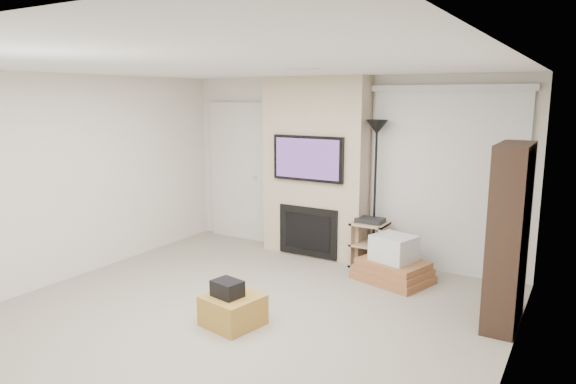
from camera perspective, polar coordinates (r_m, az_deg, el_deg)
The scene contains 15 objects.
floor at distance 5.28m, azimuth -6.88°, elevation -14.48°, with size 5.00×5.50×0.00m, color #A19B89.
ceiling at distance 4.79m, azimuth -7.55°, elevation 13.73°, with size 5.00×5.50×0.00m, color white.
wall_back at distance 7.22m, azimuth 6.29°, elevation 2.72°, with size 5.00×2.50×0.00m, color white.
wall_left at distance 6.70m, azimuth -24.36°, elevation 1.22°, with size 5.50×2.50×0.00m, color white.
wall_right at distance 3.92m, azimuth 23.17°, elevation -4.76°, with size 5.50×2.50×0.00m, color white.
hvac_vent at distance 5.24m, azimuth 1.57°, elevation 13.50°, with size 0.35×0.18×0.01m, color silver.
ottoman at distance 5.23m, azimuth -6.14°, elevation -12.92°, with size 0.50×0.50×0.30m, color #AB7F32.
black_bag at distance 5.14m, azimuth -6.76°, elevation -10.60°, with size 0.28×0.22×0.16m, color black.
fireplace_wall at distance 7.19m, azimuth 3.05°, elevation 2.62°, with size 1.50×0.47×2.50m.
entry_door at distance 8.12m, azimuth -5.48°, elevation 2.21°, with size 1.02×0.11×2.14m.
vertical_blinds at distance 6.72m, azimuth 17.04°, elevation 1.93°, with size 1.98×0.10×2.37m.
floor_lamp at distance 6.75m, azimuth 9.77°, elevation 4.42°, with size 0.29×0.29×1.93m.
av_stand at distance 6.90m, azimuth 9.05°, elevation -5.41°, with size 0.45×0.38×0.66m.
box_stack at distance 6.45m, azimuth 11.61°, elevation -7.82°, with size 1.00×0.86×0.57m.
bookshelf at distance 5.41m, azimuth 23.31°, elevation -4.52°, with size 0.30×0.80×1.80m.
Camera 1 is at (2.95, -3.77, 2.23)m, focal length 32.00 mm.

